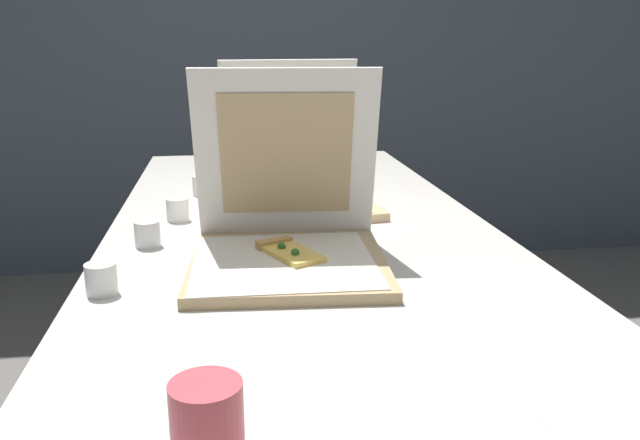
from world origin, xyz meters
TOP-DOWN VIEW (x-y plane):
  - wall_back at (0.00, 2.55)m, footprint 10.00×0.10m
  - table at (0.00, 0.58)m, footprint 0.91×2.10m
  - pizza_box_front at (-0.06, 0.31)m, footprint 0.40×0.40m
  - pizza_box_middle at (0.01, 0.78)m, footprint 0.42×0.42m
  - cup_white_far at (-0.25, 0.95)m, footprint 0.05×0.05m
  - cup_white_near_left at (-0.40, 0.21)m, footprint 0.05×0.05m
  - cup_white_mid at (-0.30, 0.68)m, footprint 0.05×0.05m
  - cup_white_near_center at (-0.35, 0.48)m, footprint 0.05×0.05m
  - cup_printed_front at (-0.20, -0.29)m, footprint 0.08×0.08m
  - napkin_pile at (0.24, -0.30)m, footprint 0.19×0.17m

SIDE VIEW (x-z plane):
  - table at x=0.00m, z-range 0.33..1.09m
  - napkin_pile at x=0.24m, z-range 0.76..0.77m
  - cup_white_far at x=-0.25m, z-range 0.76..0.81m
  - cup_white_near_left at x=-0.40m, z-range 0.76..0.81m
  - cup_white_mid at x=-0.30m, z-range 0.76..0.81m
  - cup_white_near_center at x=-0.35m, z-range 0.76..0.81m
  - cup_printed_front at x=-0.20m, z-range 0.76..0.85m
  - pizza_box_front at x=-0.06m, z-range 0.62..1.00m
  - pizza_box_middle at x=0.01m, z-range 0.62..1.00m
  - wall_back at x=0.00m, z-range 0.00..2.60m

